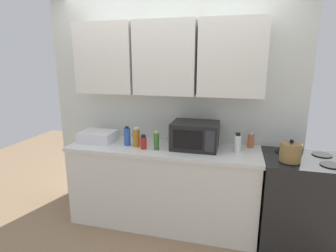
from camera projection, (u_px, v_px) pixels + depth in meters
wall_back_with_cabinets at (168, 82)px, 2.97m from camera, size 2.92×0.38×2.60m
counter_run at (163, 185)px, 3.01m from camera, size 2.05×0.63×0.90m
stove_range at (301, 202)px, 2.65m from camera, size 0.76×0.64×0.91m
kettle at (290, 152)px, 2.43m from camera, size 0.19×0.19×0.21m
microwave at (195, 135)px, 2.82m from camera, size 0.48×0.37×0.28m
dish_rack at (98, 136)px, 3.08m from camera, size 0.38×0.30×0.12m
bottle_red_sauce at (143, 142)px, 2.82m from camera, size 0.06×0.06×0.15m
bottle_white_jar at (238, 143)px, 2.71m from camera, size 0.07×0.07×0.20m
bottle_blue_cleaner at (127, 136)px, 2.93m from camera, size 0.07×0.07×0.21m
bottle_amber_vinegar at (136, 137)px, 2.89m from camera, size 0.07×0.07×0.21m
bottle_spice_jar at (251, 140)px, 2.86m from camera, size 0.07×0.07×0.17m
bottle_green_oil at (156, 141)px, 2.78m from camera, size 0.06×0.06×0.20m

